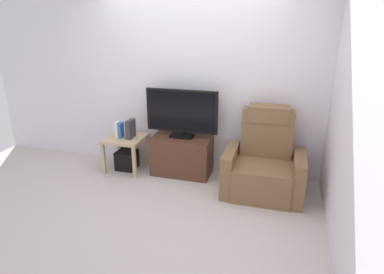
% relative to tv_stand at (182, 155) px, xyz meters
% --- Properties ---
extents(ground_plane, '(6.40, 6.40, 0.00)m').
position_rel_tv_stand_xyz_m(ground_plane, '(0.04, -0.85, -0.28)').
color(ground_plane, '#BCB2AD').
extents(wall_back, '(6.40, 0.06, 2.60)m').
position_rel_tv_stand_xyz_m(wall_back, '(0.04, 0.28, 1.02)').
color(wall_back, silver).
rests_on(wall_back, ground).
extents(wall_side, '(0.06, 4.48, 2.60)m').
position_rel_tv_stand_xyz_m(wall_side, '(1.92, -0.85, 1.02)').
color(wall_side, silver).
rests_on(wall_side, ground).
extents(tv_stand, '(0.83, 0.44, 0.55)m').
position_rel_tv_stand_xyz_m(tv_stand, '(0.00, 0.00, 0.00)').
color(tv_stand, '#4C2D1E').
rests_on(tv_stand, ground).
extents(television, '(1.00, 0.20, 0.67)m').
position_rel_tv_stand_xyz_m(television, '(0.00, 0.02, 0.63)').
color(television, black).
rests_on(television, tv_stand).
extents(recliner_armchair, '(0.98, 0.78, 1.08)m').
position_rel_tv_stand_xyz_m(recliner_armchair, '(1.15, -0.21, 0.10)').
color(recliner_armchair, brown).
rests_on(recliner_armchair, ground).
extents(side_table, '(0.54, 0.54, 0.49)m').
position_rel_tv_stand_xyz_m(side_table, '(-0.83, -0.07, 0.14)').
color(side_table, tan).
rests_on(side_table, ground).
extents(subwoofer_box, '(0.28, 0.28, 0.28)m').
position_rel_tv_stand_xyz_m(subwoofer_box, '(-0.83, -0.07, -0.14)').
color(subwoofer_box, black).
rests_on(subwoofer_box, ground).
extents(book_leftmost, '(0.04, 0.11, 0.23)m').
position_rel_tv_stand_xyz_m(book_leftmost, '(-0.93, -0.09, 0.33)').
color(book_leftmost, white).
rests_on(book_leftmost, side_table).
extents(book_middle, '(0.04, 0.12, 0.22)m').
position_rel_tv_stand_xyz_m(book_middle, '(-0.88, -0.09, 0.33)').
color(book_middle, '#3366B2').
rests_on(book_middle, side_table).
extents(game_console, '(0.07, 0.20, 0.26)m').
position_rel_tv_stand_xyz_m(game_console, '(-0.74, -0.06, 0.35)').
color(game_console, '#333338').
rests_on(game_console, side_table).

